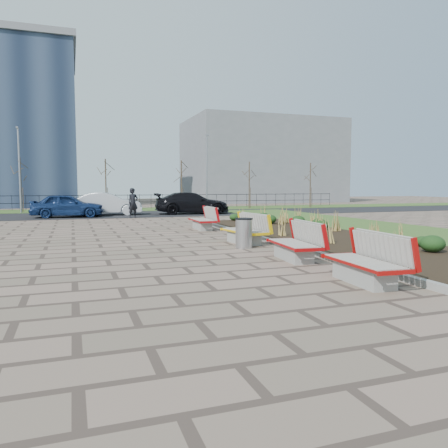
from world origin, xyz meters
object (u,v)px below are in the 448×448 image
object	(u,v)px
lamp_west	(20,171)
lamp_east	(207,173)
bench_a	(364,259)
pedestrian	(133,203)
bench_d	(202,219)
bench_c	(244,229)
bench_b	(293,241)
litter_bin	(244,233)
car_blue	(67,205)
car_black	(192,203)
car_silver	(107,204)

from	to	relation	value
lamp_west	lamp_east	size ratio (longest dim) A/B	1.00
bench_a	pedestrian	distance (m)	19.93
bench_d	lamp_west	world-z (taller)	lamp_west
pedestrian	bench_d	bearing A→B (deg)	-100.31
bench_a	bench_c	xyz separation A→B (m)	(0.00, 6.48, 0.00)
bench_b	lamp_east	distance (m)	24.91
litter_bin	bench_a	bearing A→B (deg)	-85.96
bench_a	bench_c	size ratio (longest dim) A/B	1.00
pedestrian	car_blue	xyz separation A→B (m)	(-3.81, 1.61, -0.16)
car_blue	bench_a	bearing A→B (deg)	-159.76
car_black	lamp_west	distance (m)	12.65
bench_b	pedestrian	bearing A→B (deg)	102.24
litter_bin	lamp_east	bearing A→B (deg)	76.07
lamp_west	car_silver	bearing A→B (deg)	-37.21
litter_bin	car_black	bearing A→B (deg)	80.53
litter_bin	car_black	distance (m)	16.98
bench_d	lamp_east	xyz separation A→B (m)	(5.00, 15.70, 2.54)
bench_b	pedestrian	size ratio (longest dim) A/B	1.14
bench_b	car_silver	size ratio (longest dim) A/B	0.46
bench_a	lamp_west	xyz separation A→B (m)	(-9.00, 27.23, 2.54)
bench_d	lamp_west	bearing A→B (deg)	121.12
car_silver	litter_bin	bearing A→B (deg)	-164.73
litter_bin	bench_d	bearing A→B (deg)	86.31
bench_b	bench_d	world-z (taller)	same
bench_d	litter_bin	distance (m)	6.04
litter_bin	car_blue	world-z (taller)	car_blue
car_silver	lamp_west	distance (m)	7.52
bench_b	car_blue	xyz separation A→B (m)	(-5.79, 18.48, 0.26)
bench_b	pedestrian	xyz separation A→B (m)	(-1.97, 16.88, 0.42)
bench_b	bench_a	bearing A→B (deg)	-84.44
bench_b	litter_bin	world-z (taller)	bench_b
car_black	bench_a	bearing A→B (deg)	179.63
pedestrian	car_silver	xyz separation A→B (m)	(-1.31, 3.06, -0.15)
bench_a	litter_bin	distance (m)	5.51
bench_a	bench_c	bearing A→B (deg)	93.73
bench_b	litter_bin	xyz separation A→B (m)	(-0.39, 2.54, -0.03)
bench_d	litter_bin	bearing A→B (deg)	-92.39
bench_c	lamp_west	size ratio (longest dim) A/B	0.35
pedestrian	car_black	bearing A→B (deg)	5.12
car_silver	lamp_west	xyz separation A→B (m)	(-5.71, 4.34, 2.27)
car_silver	bench_b	bearing A→B (deg)	-164.83
bench_d	pedestrian	bearing A→B (deg)	104.67
car_blue	bench_d	bearing A→B (deg)	-144.59
litter_bin	car_black	xyz separation A→B (m)	(2.79, 16.74, 0.30)
lamp_west	car_black	bearing A→B (deg)	-23.63
car_blue	litter_bin	bearing A→B (deg)	-156.15
car_blue	bench_b	bearing A→B (deg)	-157.48
car_blue	car_silver	bearing A→B (deg)	-54.74
car_silver	lamp_east	xyz separation A→B (m)	(8.29, 4.34, 2.27)
bench_b	car_black	world-z (taller)	car_black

